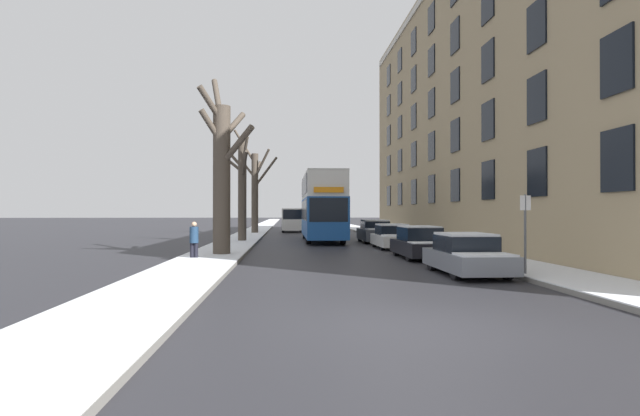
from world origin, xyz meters
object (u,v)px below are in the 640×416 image
parked_car_1 (420,243)px  pedestrian_left_sidewalk (194,240)px  double_decker_bus (322,204)px  oncoming_van (292,219)px  parked_car_3 (375,232)px  street_sign_post (525,230)px  bare_tree_left_2 (255,188)px  parked_car_0 (467,255)px  bare_tree_left_1 (241,186)px  parked_car_2 (392,237)px  bare_tree_left_0 (222,171)px

parked_car_1 → pedestrian_left_sidewalk: bearing=-175.3°
double_decker_bus → pedestrian_left_sidewalk: bearing=-114.1°
pedestrian_left_sidewalk → oncoming_van: bearing=-100.8°
parked_car_3 → street_sign_post: (1.37, -17.53, 0.75)m
oncoming_van → bare_tree_left_2: bearing=-122.9°
parked_car_0 → oncoming_van: oncoming_van is taller
oncoming_van → pedestrian_left_sidewalk: bearing=-98.2°
oncoming_van → street_sign_post: (6.56, -34.91, 0.19)m
double_decker_bus → parked_car_0: (3.31, -18.39, -1.92)m
bare_tree_left_1 → parked_car_2: (8.60, -5.47, -3.02)m
oncoming_van → pedestrian_left_sidewalk: 29.33m
double_decker_bus → street_sign_post: 20.08m
bare_tree_left_0 → double_decker_bus: size_ratio=0.76×
bare_tree_left_2 → parked_car_0: 30.11m
bare_tree_left_1 → parked_car_3: 9.10m
bare_tree_left_0 → parked_car_0: size_ratio=2.08×
double_decker_bus → parked_car_3: double_decker_bus is taller
bare_tree_left_2 → parked_car_1: bare_tree_left_2 is taller
parked_car_3 → double_decker_bus: bearing=149.3°
bare_tree_left_1 → parked_car_1: bare_tree_left_1 is taller
double_decker_bus → parked_car_3: size_ratio=2.60×
bare_tree_left_2 → parked_car_3: bare_tree_left_2 is taller
parked_car_0 → pedestrian_left_sidewalk: (-9.40, 4.78, 0.27)m
bare_tree_left_0 → street_sign_post: bearing=-37.9°
street_sign_post → parked_car_3: bearing=94.5°
bare_tree_left_2 → parked_car_2: size_ratio=2.32×
bare_tree_left_2 → parked_car_3: (8.50, -12.24, -3.41)m
oncoming_van → pedestrian_left_sidewalk: size_ratio=3.12×
bare_tree_left_1 → parked_car_2: bearing=-32.5°
parked_car_1 → oncoming_van: oncoming_van is taller
oncoming_van → parked_car_0: bearing=-81.3°
bare_tree_left_0 → bare_tree_left_1: bare_tree_left_0 is taller
bare_tree_left_2 → parked_car_2: bearing=-64.1°
bare_tree_left_2 → parked_car_0: bare_tree_left_2 is taller
bare_tree_left_0 → parked_car_1: bare_tree_left_0 is taller
double_decker_bus → parked_car_2: size_ratio=2.76×
parked_car_3 → pedestrian_left_sidewalk: pedestrian_left_sidewalk is taller
oncoming_van → parked_car_1: bearing=-79.6°
parked_car_2 → double_decker_bus: bearing=114.6°
parked_car_1 → parked_car_3: size_ratio=0.99×
bare_tree_left_2 → double_decker_bus: bearing=-63.2°
bare_tree_left_0 → double_decker_bus: 12.96m
parked_car_3 → street_sign_post: bearing=-85.5°
bare_tree_left_0 → double_decker_bus: (5.23, 11.79, -1.24)m
bare_tree_left_0 → bare_tree_left_1: 10.06m
bare_tree_left_0 → bare_tree_left_2: 22.08m
parked_car_0 → oncoming_van: size_ratio=0.81×
parked_car_0 → pedestrian_left_sidewalk: bearing=153.0°
parked_car_1 → oncoming_van: (-5.19, 28.24, 0.61)m
parked_car_2 → oncoming_van: size_ratio=0.80×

